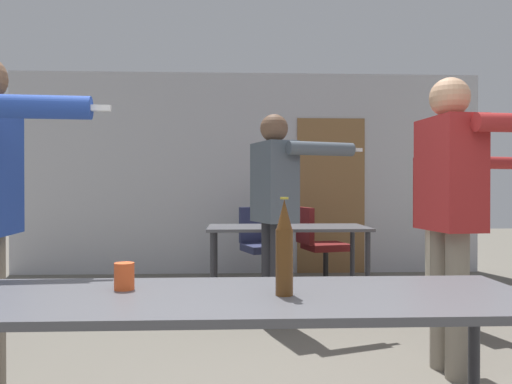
{
  "coord_description": "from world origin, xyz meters",
  "views": [
    {
      "loc": [
        -0.18,
        -1.5,
        1.13
      ],
      "look_at": [
        -0.03,
        1.92,
        1.1
      ],
      "focal_mm": 35.0,
      "sensor_mm": 36.0,
      "label": 1
    }
  ],
  "objects_px": {
    "person_center_tall": "(452,195)",
    "person_left_plaid": "(276,198)",
    "office_chair_mid_tucked": "(263,250)",
    "person_near_casual": "(441,207)",
    "beer_bottle": "(285,249)",
    "office_chair_near_pushed": "(320,249)",
    "drink_cup": "(124,276)"
  },
  "relations": [
    {
      "from": "office_chair_mid_tucked",
      "to": "drink_cup",
      "type": "bearing_deg",
      "value": 60.37
    },
    {
      "from": "person_left_plaid",
      "to": "drink_cup",
      "type": "distance_m",
      "value": 2.35
    },
    {
      "from": "person_near_casual",
      "to": "beer_bottle",
      "type": "xyz_separation_m",
      "value": [
        -1.56,
        -2.34,
        -0.06
      ]
    },
    {
      "from": "person_near_casual",
      "to": "drink_cup",
      "type": "xyz_separation_m",
      "value": [
        -2.17,
        -2.21,
        -0.18
      ]
    },
    {
      "from": "person_left_plaid",
      "to": "office_chair_near_pushed",
      "type": "relative_size",
      "value": 1.93
    },
    {
      "from": "beer_bottle",
      "to": "person_left_plaid",
      "type": "bearing_deg",
      "value": 86.09
    },
    {
      "from": "office_chair_mid_tucked",
      "to": "person_near_casual",
      "type": "bearing_deg",
      "value": 113.04
    },
    {
      "from": "office_chair_mid_tucked",
      "to": "beer_bottle",
      "type": "distance_m",
      "value": 3.97
    },
    {
      "from": "beer_bottle",
      "to": "drink_cup",
      "type": "relative_size",
      "value": 3.46
    },
    {
      "from": "person_left_plaid",
      "to": "beer_bottle",
      "type": "height_order",
      "value": "person_left_plaid"
    },
    {
      "from": "beer_bottle",
      "to": "person_center_tall",
      "type": "bearing_deg",
      "value": 45.87
    },
    {
      "from": "person_left_plaid",
      "to": "person_center_tall",
      "type": "xyz_separation_m",
      "value": [
        0.98,
        -1.16,
        0.04
      ]
    },
    {
      "from": "office_chair_near_pushed",
      "to": "drink_cup",
      "type": "relative_size",
      "value": 8.75
    },
    {
      "from": "person_center_tall",
      "to": "person_left_plaid",
      "type": "bearing_deg",
      "value": -145.61
    },
    {
      "from": "office_chair_mid_tucked",
      "to": "person_center_tall",
      "type": "bearing_deg",
      "value": 91.18
    },
    {
      "from": "person_center_tall",
      "to": "office_chair_mid_tucked",
      "type": "bearing_deg",
      "value": -165.89
    },
    {
      "from": "person_near_casual",
      "to": "office_chair_mid_tucked",
      "type": "xyz_separation_m",
      "value": [
        -1.42,
        1.6,
        -0.55
      ]
    },
    {
      "from": "person_center_tall",
      "to": "office_chair_mid_tucked",
      "type": "relative_size",
      "value": 1.99
    },
    {
      "from": "person_left_plaid",
      "to": "beer_bottle",
      "type": "bearing_deg",
      "value": -22.93
    },
    {
      "from": "person_left_plaid",
      "to": "person_near_casual",
      "type": "xyz_separation_m",
      "value": [
        1.4,
        0.0,
        -0.08
      ]
    },
    {
      "from": "office_chair_near_pushed",
      "to": "beer_bottle",
      "type": "xyz_separation_m",
      "value": [
        -0.81,
        -3.96,
        0.49
      ]
    },
    {
      "from": "person_left_plaid",
      "to": "office_chair_mid_tucked",
      "type": "xyz_separation_m",
      "value": [
        -0.02,
        1.61,
        -0.63
      ]
    },
    {
      "from": "person_center_tall",
      "to": "office_chair_near_pushed",
      "type": "relative_size",
      "value": 1.99
    },
    {
      "from": "beer_bottle",
      "to": "person_near_casual",
      "type": "bearing_deg",
      "value": 56.2
    },
    {
      "from": "person_near_casual",
      "to": "office_chair_mid_tucked",
      "type": "relative_size",
      "value": 1.78
    },
    {
      "from": "person_left_plaid",
      "to": "person_near_casual",
      "type": "distance_m",
      "value": 1.41
    },
    {
      "from": "office_chair_near_pushed",
      "to": "drink_cup",
      "type": "height_order",
      "value": "office_chair_near_pushed"
    },
    {
      "from": "person_near_casual",
      "to": "beer_bottle",
      "type": "relative_size",
      "value": 4.51
    },
    {
      "from": "office_chair_mid_tucked",
      "to": "drink_cup",
      "type": "xyz_separation_m",
      "value": [
        -0.75,
        -3.81,
        0.38
      ]
    },
    {
      "from": "drink_cup",
      "to": "beer_bottle",
      "type": "bearing_deg",
      "value": -11.7
    },
    {
      "from": "person_near_casual",
      "to": "office_chair_mid_tucked",
      "type": "distance_m",
      "value": 2.21
    },
    {
      "from": "person_near_casual",
      "to": "office_chair_near_pushed",
      "type": "height_order",
      "value": "person_near_casual"
    }
  ]
}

